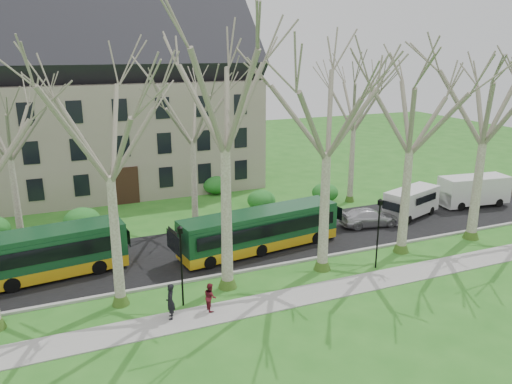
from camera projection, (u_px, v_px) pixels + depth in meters
ground at (279, 278)px, 29.04m from camera, size 120.00×120.00×0.00m
sidewalk at (299, 296)px, 26.82m from camera, size 70.00×2.00×0.06m
road at (245, 244)px, 33.91m from camera, size 80.00×8.00×0.06m
curb at (269, 266)px, 30.35m from camera, size 80.00×0.25×0.14m
building at (110, 102)px, 45.84m from camera, size 26.50×12.20×16.00m
tree_row_verge at (279, 159)px, 27.35m from camera, size 49.00×7.00×14.00m
tree_row_far at (200, 145)px, 36.62m from camera, size 33.00×7.00×12.00m
lamp_row at (288, 242)px, 27.44m from camera, size 36.22×0.22×4.30m
hedges at (151, 204)px, 39.45m from camera, size 30.60×8.60×2.00m
bus_lead at (19, 258)px, 27.99m from camera, size 11.84×3.83×2.91m
bus_follow at (260, 230)px, 32.61m from camera, size 11.14×3.72×2.73m
sedan at (369, 217)px, 37.18m from camera, size 4.71×2.46×1.30m
van_a at (411, 203)px, 39.10m from camera, size 5.44×3.41×2.23m
van_b at (474, 191)px, 41.75m from camera, size 5.98×2.80×2.51m
pedestrian_a at (170, 301)px, 24.35m from camera, size 0.55×0.73×1.81m
pedestrian_b at (210, 297)px, 25.18m from camera, size 0.57×0.72×1.46m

